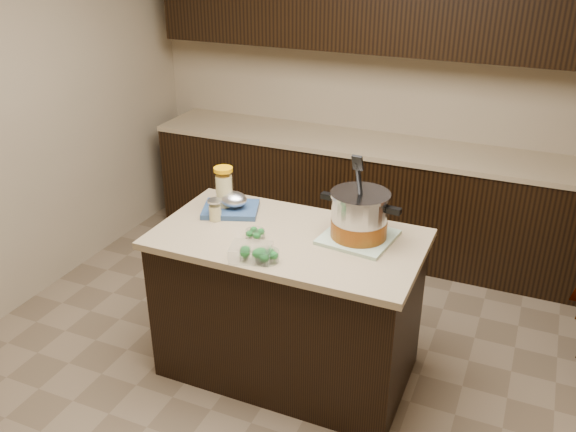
% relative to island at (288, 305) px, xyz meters
% --- Properties ---
extents(ground_plane, '(4.00, 4.00, 0.00)m').
position_rel_island_xyz_m(ground_plane, '(0.00, 0.00, -0.45)').
color(ground_plane, brown).
rests_on(ground_plane, ground).
extents(room_shell, '(4.04, 4.04, 2.72)m').
position_rel_island_xyz_m(room_shell, '(0.00, 0.00, 1.26)').
color(room_shell, tan).
rests_on(room_shell, ground).
extents(back_cabinets, '(3.60, 0.63, 2.33)m').
position_rel_island_xyz_m(back_cabinets, '(0.00, 1.74, 0.49)').
color(back_cabinets, black).
rests_on(back_cabinets, ground).
extents(island, '(1.46, 0.81, 0.90)m').
position_rel_island_xyz_m(island, '(0.00, 0.00, 0.00)').
color(island, black).
rests_on(island, ground).
extents(dish_towel, '(0.40, 0.40, 0.02)m').
position_rel_island_xyz_m(dish_towel, '(0.36, 0.12, 0.46)').
color(dish_towel, '#639465').
rests_on(dish_towel, island).
extents(stock_pot, '(0.45, 0.35, 0.45)m').
position_rel_island_xyz_m(stock_pot, '(0.36, 0.12, 0.57)').
color(stock_pot, '#B7B7BC').
rests_on(stock_pot, dish_towel).
extents(lemonade_pitcher, '(0.13, 0.13, 0.27)m').
position_rel_island_xyz_m(lemonade_pitcher, '(-0.47, 0.16, 0.57)').
color(lemonade_pitcher, '#CEC07E').
rests_on(lemonade_pitcher, island).
extents(mason_jar, '(0.11, 0.11, 0.13)m').
position_rel_island_xyz_m(mason_jar, '(-0.46, 0.02, 0.51)').
color(mason_jar, '#CEC07E').
rests_on(mason_jar, island).
extents(broccoli_tub_left, '(0.14, 0.14, 0.05)m').
position_rel_island_xyz_m(broccoli_tub_left, '(-0.15, -0.10, 0.47)').
color(broccoli_tub_left, silver).
rests_on(broccoli_tub_left, island).
extents(broccoli_tub_right, '(0.15, 0.15, 0.06)m').
position_rel_island_xyz_m(broccoli_tub_right, '(0.01, -0.29, 0.47)').
color(broccoli_tub_right, silver).
rests_on(broccoli_tub_right, island).
extents(broccoli_tub_rect, '(0.24, 0.20, 0.07)m').
position_rel_island_xyz_m(broccoli_tub_rect, '(-0.07, -0.31, 0.48)').
color(broccoli_tub_rect, silver).
rests_on(broccoli_tub_rect, island).
extents(blue_tray, '(0.38, 0.35, 0.12)m').
position_rel_island_xyz_m(blue_tray, '(-0.42, 0.15, 0.49)').
color(blue_tray, navy).
rests_on(blue_tray, island).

